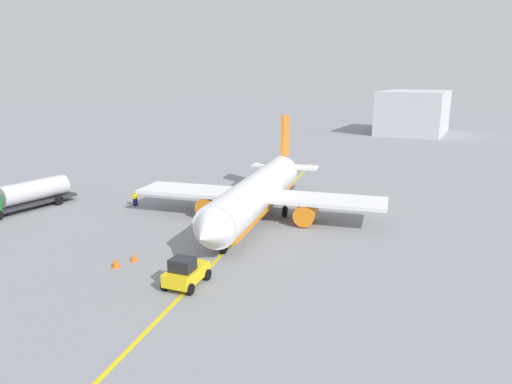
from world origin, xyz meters
The scene contains 9 objects.
ground_plane centered at (0.00, 0.00, 0.00)m, with size 400.00×400.00×0.00m, color gray.
airplane centered at (-0.43, -0.19, 2.70)m, with size 29.36×25.85×9.76m.
fuel_tanker centered at (13.42, -22.12, 1.73)m, with size 11.40×4.05×3.15m.
pushback_tug centered at (15.18, 6.17, 1.01)m, with size 4.05×3.28×2.20m.
refueling_worker centered at (4.68, -14.19, 0.82)m, with size 0.59×0.46×1.71m.
safety_cone_nose centered at (14.83, -0.45, 0.35)m, with size 0.63×0.63×0.70m, color #F2590F.
safety_cone_wingtip centered at (16.48, -0.51, 0.37)m, with size 0.67×0.67×0.74m, color #F2590F.
distant_hangar centered at (-83.85, -17.39, 5.36)m, with size 25.31×20.12×10.73m.
taxi_line_marking centered at (0.00, 0.00, 0.01)m, with size 66.54×0.30×0.01m, color yellow.
Camera 1 is at (35.72, 29.90, 14.60)m, focal length 32.98 mm.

